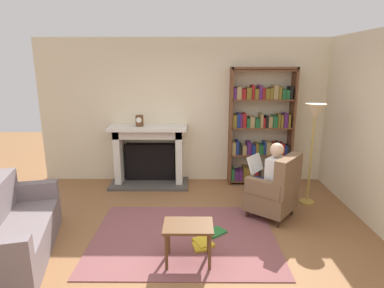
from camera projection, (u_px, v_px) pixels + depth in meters
The scene contains 13 objects.
ground at pixel (183, 250), 3.92m from camera, with size 14.00×14.00×0.00m, color brown.
back_wall at pixel (187, 111), 6.06m from camera, with size 5.60×0.10×2.70m, color beige.
side_wall_right at pixel (361, 124), 4.79m from camera, with size 0.10×5.20×2.70m, color beige.
area_rug at pixel (184, 237), 4.21m from camera, with size 2.40×1.80×0.01m, color brown.
fireplace at pixel (149, 153), 6.01m from camera, with size 1.45×0.64×1.13m.
mantel_clock at pixel (139, 121), 5.75m from camera, with size 0.14×0.14×0.20m.
bookshelf at pixel (260, 129), 5.92m from camera, with size 1.17×0.32×2.18m.
armchair_reading at pixel (275, 190), 4.67m from camera, with size 0.88×0.89×0.97m.
seated_reader at pixel (269, 176), 4.70m from camera, with size 0.59×0.57×1.14m.
sofa_floral at pixel (11, 232), 3.72m from camera, with size 1.11×1.82×0.85m.
side_table at pixel (188, 231), 3.59m from camera, with size 0.56×0.39×0.48m.
scattered_books at pixel (207, 240), 4.10m from camera, with size 0.48×0.63×0.04m.
floor_lamp at pixel (315, 120), 4.93m from camera, with size 0.32×0.32×1.64m.
Camera 1 is at (0.13, -3.48, 2.23)m, focal length 29.77 mm.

